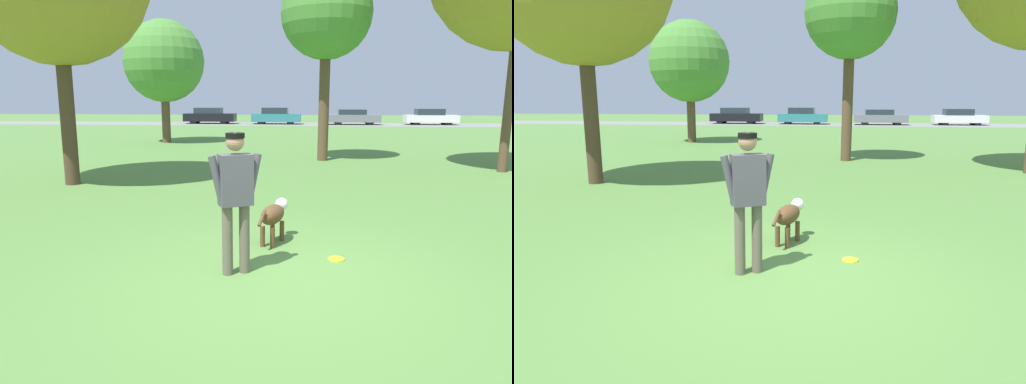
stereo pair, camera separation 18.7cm
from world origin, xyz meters
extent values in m
plane|color=#56843D|center=(0.00, 0.00, 0.00)|extent=(120.00, 120.00, 0.00)
cube|color=gray|center=(0.00, 35.02, 0.01)|extent=(120.00, 6.00, 0.01)
cylinder|color=#665B4C|center=(-0.38, 0.19, 0.43)|extent=(0.17, 0.17, 0.86)
cylinder|color=#665B4C|center=(-0.57, 0.10, 0.43)|extent=(0.17, 0.17, 0.86)
cube|color=#514C56|center=(-0.48, 0.14, 1.17)|extent=(0.45, 0.37, 0.61)
cylinder|color=#514C56|center=(-0.28, 0.24, 1.17)|extent=(0.23, 0.18, 0.62)
cylinder|color=#514C56|center=(-0.68, 0.05, 1.17)|extent=(0.23, 0.18, 0.62)
sphere|color=#A87A5B|center=(-0.48, 0.14, 1.62)|extent=(0.29, 0.29, 0.22)
cylinder|color=black|center=(-0.48, 0.14, 1.69)|extent=(0.30, 0.30, 0.06)
ellipsoid|color=brown|center=(-0.11, 1.37, 0.44)|extent=(0.46, 0.68, 0.28)
ellipsoid|color=white|center=(-0.06, 1.53, 0.39)|extent=(0.23, 0.21, 0.15)
sphere|color=white|center=(0.00, 1.73, 0.52)|extent=(0.25, 0.25, 0.20)
cylinder|color=brown|center=(-0.13, 1.57, 0.15)|extent=(0.09, 0.09, 0.30)
cylinder|color=brown|center=(0.02, 1.53, 0.15)|extent=(0.09, 0.09, 0.30)
cylinder|color=brown|center=(-0.25, 1.21, 0.15)|extent=(0.09, 0.09, 0.30)
cylinder|color=brown|center=(-0.10, 1.16, 0.15)|extent=(0.09, 0.09, 0.30)
cylinder|color=brown|center=(-0.24, 0.98, 0.48)|extent=(0.12, 0.23, 0.20)
cylinder|color=yellow|center=(0.78, 0.75, 0.01)|extent=(0.22, 0.22, 0.02)
torus|color=yellow|center=(0.78, 0.75, 0.01)|extent=(0.22, 0.22, 0.02)
cylinder|color=#4C3826|center=(-5.47, 5.70, 1.72)|extent=(0.36, 0.36, 3.43)
cylinder|color=brown|center=(-6.46, 17.12, 1.23)|extent=(0.42, 0.42, 2.46)
sphere|color=#4C8938|center=(-6.46, 17.12, 3.92)|extent=(3.90, 3.90, 3.90)
cylinder|color=brown|center=(1.00, 11.02, 1.89)|extent=(0.36, 0.36, 3.79)
sphere|color=#4C8938|center=(1.00, 11.02, 4.93)|extent=(3.05, 3.05, 3.05)
cylinder|color=brown|center=(6.19, 8.92, 2.03)|extent=(0.26, 0.26, 4.05)
cube|color=black|center=(-7.97, 35.31, 0.56)|extent=(4.54, 1.91, 0.68)
cube|color=#232D38|center=(-8.10, 35.31, 1.15)|extent=(2.37, 1.62, 0.51)
cylinder|color=black|center=(-6.60, 36.10, 0.32)|extent=(0.64, 0.21, 0.64)
cylinder|color=black|center=(-6.62, 34.49, 0.32)|extent=(0.64, 0.21, 0.64)
cylinder|color=black|center=(-9.31, 36.13, 0.32)|extent=(0.64, 0.21, 0.64)
cylinder|color=black|center=(-9.33, 34.53, 0.32)|extent=(0.64, 0.21, 0.64)
cube|color=teal|center=(-2.05, 35.20, 0.56)|extent=(4.29, 1.97, 0.69)
cube|color=#232D38|center=(-2.18, 35.21, 1.16)|extent=(2.26, 1.64, 0.52)
cylinder|color=black|center=(-0.75, 35.93, 0.31)|extent=(0.62, 0.22, 0.62)
cylinder|color=black|center=(-0.81, 34.37, 0.31)|extent=(0.62, 0.22, 0.62)
cylinder|color=black|center=(-3.29, 36.03, 0.31)|extent=(0.62, 0.22, 0.62)
cylinder|color=black|center=(-3.35, 34.47, 0.31)|extent=(0.62, 0.22, 0.62)
cube|color=slate|center=(4.54, 34.77, 0.55)|extent=(4.42, 1.67, 0.62)
cube|color=#232D38|center=(4.40, 34.77, 1.07)|extent=(2.30, 1.43, 0.43)
cylinder|color=black|center=(5.86, 35.48, 0.34)|extent=(0.67, 0.20, 0.67)
cylinder|color=black|center=(5.86, 34.07, 0.34)|extent=(0.67, 0.20, 0.67)
cylinder|color=black|center=(3.21, 35.47, 0.34)|extent=(0.67, 0.20, 0.67)
cylinder|color=black|center=(3.22, 34.06, 0.34)|extent=(0.67, 0.20, 0.67)
cube|color=white|center=(11.04, 35.27, 0.52)|extent=(4.30, 1.66, 0.60)
cube|color=#232D38|center=(10.91, 35.27, 1.08)|extent=(2.23, 1.43, 0.52)
cylinder|color=black|center=(12.32, 35.98, 0.32)|extent=(0.63, 0.20, 0.63)
cylinder|color=black|center=(12.32, 34.56, 0.32)|extent=(0.63, 0.20, 0.63)
cylinder|color=black|center=(9.75, 35.98, 0.32)|extent=(0.63, 0.20, 0.63)
cylinder|color=black|center=(9.75, 34.56, 0.32)|extent=(0.63, 0.20, 0.63)
camera|label=1|loc=(0.31, -5.11, 2.10)|focal=32.00mm
camera|label=2|loc=(0.50, -5.09, 2.10)|focal=32.00mm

